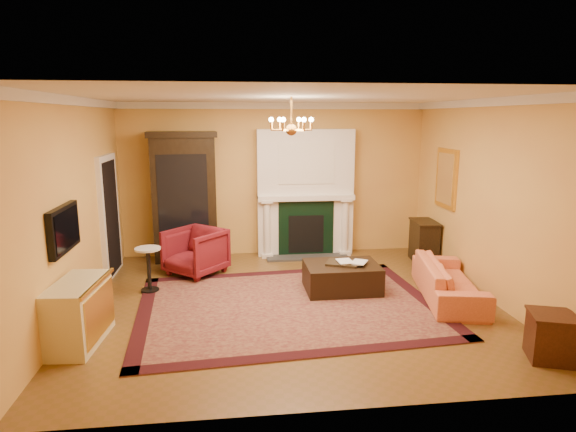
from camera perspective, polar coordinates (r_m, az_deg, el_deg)
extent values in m
cube|color=brown|center=(7.33, 0.37, -10.25)|extent=(6.00, 5.50, 0.02)
cube|color=silver|center=(6.81, 0.40, 14.04)|extent=(6.00, 5.50, 0.02)
cube|color=gold|center=(9.63, -1.65, 4.32)|extent=(6.00, 0.02, 3.00)
cube|color=gold|center=(4.26, 4.98, -5.08)|extent=(6.00, 0.02, 3.00)
cube|color=gold|center=(7.20, -24.14, 0.82)|extent=(0.02, 5.50, 3.00)
cube|color=gold|center=(7.87, 22.70, 1.78)|extent=(0.02, 5.50, 3.00)
cube|color=silver|center=(9.57, 2.04, 2.76)|extent=(1.90, 0.32, 2.50)
cube|color=silver|center=(9.33, 2.22, 6.24)|extent=(1.10, 0.01, 0.80)
cube|color=black|center=(9.54, 2.16, -1.55)|extent=(1.10, 0.02, 1.10)
cube|color=black|center=(9.56, 2.16, -2.15)|extent=(0.70, 0.02, 0.75)
cube|color=#333333|center=(9.56, 2.25, -4.81)|extent=(1.60, 0.50, 0.04)
cube|color=silver|center=(9.52, 2.09, 2.29)|extent=(1.90, 0.44, 0.10)
cylinder|color=silver|center=(9.43, -2.52, -1.46)|extent=(0.14, 0.14, 1.18)
cylinder|color=silver|center=(9.67, 6.75, -1.20)|extent=(0.14, 0.14, 1.18)
cube|color=silver|center=(9.50, -1.67, 12.93)|extent=(6.00, 0.08, 0.12)
cube|color=silver|center=(7.08, -24.72, 12.35)|extent=(0.08, 5.50, 0.12)
cube|color=silver|center=(7.75, 23.21, 12.32)|extent=(0.08, 5.50, 0.12)
cube|color=silver|center=(8.87, -20.39, 0.02)|extent=(0.08, 1.05, 2.10)
cube|color=black|center=(8.87, -20.16, -0.16)|extent=(0.02, 0.85, 1.95)
cube|color=black|center=(6.65, -25.04, -1.40)|extent=(0.08, 0.95, 0.58)
cube|color=black|center=(6.63, -24.67, -1.39)|extent=(0.01, 0.85, 0.48)
cube|color=gold|center=(9.06, 18.26, 4.24)|extent=(0.05, 0.76, 1.05)
cube|color=white|center=(9.05, 18.10, 4.24)|extent=(0.01, 0.62, 0.90)
cylinder|color=#BA7F33|center=(6.81, 0.40, 12.28)|extent=(0.03, 0.03, 0.40)
sphere|color=#BA7F33|center=(6.81, 0.39, 10.17)|extent=(0.16, 0.16, 0.16)
sphere|color=#FFE5B2|center=(6.85, 2.77, 11.34)|extent=(0.07, 0.07, 0.07)
sphere|color=#FFE5B2|center=(7.07, 1.30, 11.36)|extent=(0.07, 0.07, 0.07)
sphere|color=#FFE5B2|center=(7.03, -1.01, 11.36)|extent=(0.07, 0.07, 0.07)
sphere|color=#FFE5B2|center=(6.78, -2.00, 11.34)|extent=(0.07, 0.07, 0.07)
sphere|color=#FFE5B2|center=(6.55, -0.58, 11.34)|extent=(0.07, 0.07, 0.07)
sphere|color=#FFE5B2|center=(6.59, 1.89, 11.34)|extent=(0.07, 0.07, 0.07)
cube|color=#430E15|center=(7.19, 0.02, -10.55)|extent=(4.54, 3.55, 0.02)
cube|color=black|center=(9.42, -12.17, 1.91)|extent=(1.22, 0.64, 2.36)
imported|color=maroon|center=(8.62, -10.93, -3.90)|extent=(1.19, 1.18, 0.90)
cylinder|color=black|center=(8.05, -16.02, -8.45)|extent=(0.28, 0.28, 0.04)
cylinder|color=black|center=(7.95, -16.16, -6.13)|extent=(0.06, 0.06, 0.64)
cylinder|color=white|center=(7.85, -16.30, -3.75)|extent=(0.40, 0.40, 0.03)
cube|color=beige|center=(6.47, -23.58, -10.50)|extent=(0.58, 1.09, 0.78)
imported|color=#E67949|center=(7.76, 18.55, -6.58)|extent=(0.93, 2.02, 0.76)
cube|color=#3B1C10|center=(6.38, 28.68, -12.56)|extent=(0.57, 0.57, 0.52)
cube|color=black|center=(9.56, 15.81, -3.00)|extent=(0.45, 0.72, 0.77)
cube|color=black|center=(7.75, 6.39, -7.20)|extent=(1.15, 0.84, 0.43)
cube|color=black|center=(7.69, 6.48, -5.54)|extent=(0.60, 0.54, 0.03)
imported|color=gray|center=(7.59, 5.99, -4.46)|extent=(0.23, 0.05, 0.30)
imported|color=gray|center=(7.65, 7.67, -4.39)|extent=(0.20, 0.13, 0.30)
cylinder|color=gray|center=(9.42, -2.31, 2.76)|extent=(0.10, 0.10, 0.09)
cone|color=#0F3912|center=(9.39, -2.32, 3.99)|extent=(0.15, 0.15, 0.32)
cylinder|color=gray|center=(9.60, 5.22, 2.89)|extent=(0.10, 0.10, 0.09)
cone|color=#0F3912|center=(9.57, 5.24, 4.09)|extent=(0.15, 0.15, 0.32)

